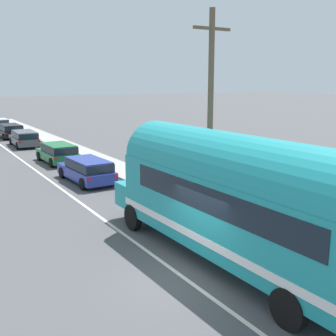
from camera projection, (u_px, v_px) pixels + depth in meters
name	position (u px, v px, depth m)	size (l,w,h in m)	color
ground_plane	(184.00, 278.00, 12.21)	(300.00, 300.00, 0.00)	#4C4C4F
lane_markings	(90.00, 185.00, 23.11)	(3.68, 80.00, 0.01)	silver
sidewalk_slab	(156.00, 184.00, 22.93)	(2.21, 90.00, 0.15)	#9E9B93
utility_pole	(210.00, 110.00, 17.51)	(1.80, 0.24, 8.50)	brown
painted_bus	(243.00, 197.00, 12.31)	(2.76, 12.32, 4.12)	teal
car_lead	(87.00, 169.00, 23.49)	(2.03, 4.75, 1.37)	navy
car_second	(58.00, 152.00, 29.04)	(2.02, 4.38, 1.37)	#196633
car_third	(24.00, 137.00, 36.35)	(1.99, 4.67, 1.37)	#474C51
car_fourth	(10.00, 130.00, 41.84)	(2.14, 4.64, 1.37)	black
car_fifth	(0.00, 124.00, 47.89)	(2.00, 4.54, 1.37)	white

